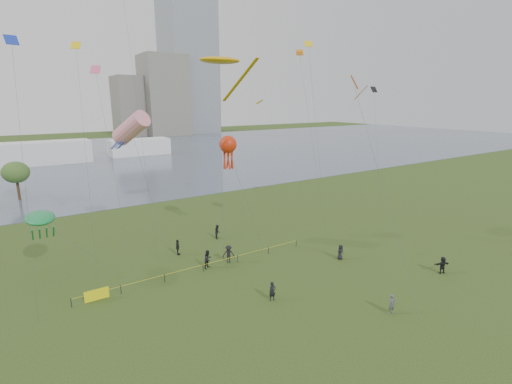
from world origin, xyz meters
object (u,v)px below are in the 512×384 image
kite_stingray (220,61)px  kite_octopus (228,145)px  fence (142,283)px  kite_flyer (392,304)px

kite_stingray → kite_octopus: (0.35, -0.75, -9.35)m
kite_stingray → fence: bearing=-126.4°
kite_octopus → kite_stingray: bearing=121.7°
kite_stingray → kite_octopus: 9.39m
kite_flyer → kite_stingray: kite_stingray is taller
kite_flyer → kite_octopus: bearing=101.2°
kite_flyer → kite_stingray: bearing=101.9°
kite_flyer → kite_stingray: size_ratio=0.08×
fence → kite_flyer: kite_flyer is taller
kite_octopus → fence: bearing=-146.5°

